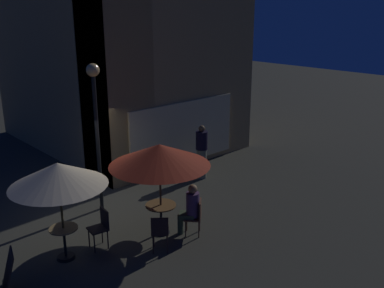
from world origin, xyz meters
name	(u,v)px	position (x,y,z in m)	size (l,w,h in m)	color
ground_plane	(103,213)	(0.00, 0.00, 0.00)	(60.00, 60.00, 0.00)	#38372D
cafe_building	(106,35)	(2.89, 3.99, 4.35)	(6.31, 8.78, 8.72)	tan
street_lamp_near_corner	(95,108)	(0.15, 0.26, 2.82)	(0.34, 0.34, 3.95)	black
cafe_table_0	(161,212)	(0.49, -1.89, 0.55)	(0.74, 0.74, 0.75)	black
cafe_table_1	(64,238)	(-1.75, -1.35, 0.49)	(0.61, 0.61, 0.74)	black
patio_umbrella_0	(160,155)	(0.49, -1.89, 2.01)	(2.37, 2.37, 2.27)	black
patio_umbrella_1	(58,175)	(-1.75, -1.35, 1.96)	(2.04, 2.04, 2.23)	black
cafe_chair_0	(160,230)	(-0.07, -2.56, 0.55)	(0.54, 0.54, 0.89)	black
cafe_chair_1	(196,214)	(1.07, -2.52, 0.53)	(0.56, 0.56, 0.89)	brown
cafe_chair_2	(101,225)	(-0.91, -1.47, 0.56)	(0.46, 0.46, 0.92)	black
patron_seated_0	(190,207)	(0.98, -2.42, 0.73)	(0.49, 0.50, 1.30)	#364631
patron_standing_1	(202,152)	(3.72, 0.05, 0.88)	(0.38, 0.38, 1.75)	slate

